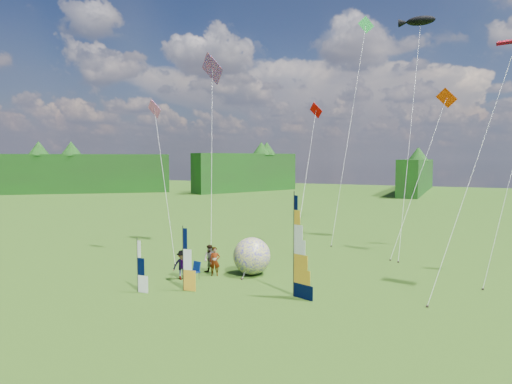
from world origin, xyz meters
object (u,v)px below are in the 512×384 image
at_px(feather_banner_main, 294,246).
at_px(spectator_b, 210,259).
at_px(side_banner_far, 138,266).
at_px(kite_whale, 411,116).
at_px(spectator_c, 182,265).
at_px(side_banner_left, 183,259).
at_px(spectator_a, 215,261).
at_px(camp_chair, 194,271).
at_px(spectator_d, 248,260).
at_px(bol_inflatable, 252,256).

distance_m(feather_banner_main, spectator_b, 7.29).
xyz_separation_m(side_banner_far, spectator_b, (1.50, 5.32, -0.53)).
relative_size(feather_banner_main, side_banner_far, 1.88).
bearing_deg(kite_whale, spectator_c, -137.49).
height_order(feather_banner_main, spectator_c, feather_banner_main).
bearing_deg(side_banner_left, spectator_a, 85.69).
bearing_deg(camp_chair, side_banner_left, -56.37).
relative_size(feather_banner_main, side_banner_left, 1.55).
distance_m(side_banner_far, spectator_a, 5.35).
distance_m(spectator_b, spectator_d, 2.44).
relative_size(feather_banner_main, spectator_c, 3.04).
xyz_separation_m(side_banner_far, spectator_a, (2.10, 4.90, -0.54)).
bearing_deg(camp_chair, bol_inflatable, 59.92).
xyz_separation_m(side_banner_left, side_banner_far, (-2.11, -1.34, -0.32)).
xyz_separation_m(spectator_a, kite_whale, (10.04, 15.00, 9.99)).
height_order(feather_banner_main, camp_chair, feather_banner_main).
distance_m(side_banner_left, camp_chair, 2.57).
distance_m(side_banner_left, spectator_b, 4.12).
distance_m(feather_banner_main, camp_chair, 7.09).
bearing_deg(camp_chair, kite_whale, 72.33).
distance_m(side_banner_left, spectator_c, 2.54).
height_order(side_banner_far, spectator_c, side_banner_far).
height_order(feather_banner_main, side_banner_left, feather_banner_main).
relative_size(side_banner_far, spectator_c, 1.61).
distance_m(side_banner_far, bol_inflatable, 7.39).
distance_m(side_banner_left, spectator_d, 5.51).
height_order(feather_banner_main, spectator_a, feather_banner_main).
bearing_deg(spectator_c, camp_chair, -32.87).
xyz_separation_m(spectator_a, camp_chair, (-0.69, -1.40, -0.36)).
bearing_deg(kite_whale, side_banner_far, -134.38).
bearing_deg(side_banner_left, feather_banner_main, 9.84).
relative_size(feather_banner_main, spectator_b, 2.96).
height_order(bol_inflatable, kite_whale, kite_whale).
height_order(side_banner_far, bol_inflatable, side_banner_far).
height_order(camp_chair, kite_whale, kite_whale).
height_order(side_banner_left, spectator_c, side_banner_left).
distance_m(feather_banner_main, side_banner_far, 8.72).
bearing_deg(spectator_a, feather_banner_main, -47.34).
distance_m(bol_inflatable, spectator_a, 2.38).
bearing_deg(spectator_c, side_banner_left, -104.61).
height_order(side_banner_far, spectator_d, side_banner_far).
height_order(side_banner_left, spectator_d, side_banner_left).
relative_size(feather_banner_main, bol_inflatable, 2.29).
bearing_deg(side_banner_left, spectator_d, 69.55).
distance_m(spectator_d, kite_whale, 18.79).
bearing_deg(kite_whale, camp_chair, -136.19).
distance_m(side_banner_left, kite_whale, 22.99).
relative_size(bol_inflatable, spectator_b, 1.29).
bearing_deg(side_banner_left, kite_whale, 57.08).
xyz_separation_m(side_banner_far, camp_chair, (1.41, 3.49, -0.90)).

